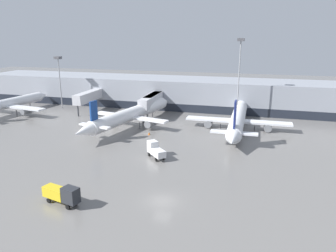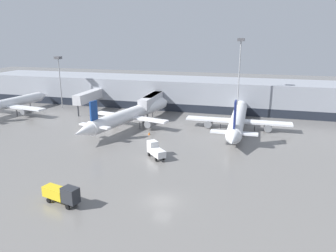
% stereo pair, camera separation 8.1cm
% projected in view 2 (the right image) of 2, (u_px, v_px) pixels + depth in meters
% --- Properties ---
extents(ground_plane, '(320.00, 320.00, 0.00)m').
position_uv_depth(ground_plane, '(162.00, 201.00, 46.15)').
color(ground_plane, slate).
extents(terminal_building, '(160.00, 30.96, 9.00)m').
position_uv_depth(terminal_building, '(217.00, 94.00, 102.33)').
color(terminal_building, gray).
rests_on(terminal_building, ground_plane).
extents(parked_jet_0, '(25.61, 40.44, 9.75)m').
position_uv_depth(parked_jet_0, '(238.00, 119.00, 80.52)').
color(parked_jet_0, silver).
rests_on(parked_jet_0, ground_plane).
extents(parked_jet_1, '(26.87, 32.20, 9.92)m').
position_uv_depth(parked_jet_1, '(6.00, 104.00, 95.17)').
color(parked_jet_1, silver).
rests_on(parked_jet_1, ground_plane).
extents(parked_jet_3, '(20.90, 39.31, 8.97)m').
position_uv_depth(parked_jet_3, '(130.00, 115.00, 82.84)').
color(parked_jet_3, white).
rests_on(parked_jet_3, ground_plane).
extents(service_truck_0, '(4.60, 4.67, 2.99)m').
position_uv_depth(service_truck_0, '(155.00, 150.00, 62.05)').
color(service_truck_0, silver).
rests_on(service_truck_0, ground_plane).
extents(service_truck_1, '(6.10, 2.98, 2.85)m').
position_uv_depth(service_truck_1, '(62.00, 194.00, 45.01)').
color(service_truck_1, gold).
rests_on(service_truck_1, ground_plane).
extents(traffic_cone_0, '(0.51, 0.51, 0.58)m').
position_uv_depth(traffic_cone_0, '(149.00, 133.00, 76.55)').
color(traffic_cone_0, orange).
rests_on(traffic_cone_0, ground_plane).
extents(traffic_cone_2, '(0.46, 0.46, 0.72)m').
position_uv_depth(traffic_cone_2, '(152.00, 147.00, 67.37)').
color(traffic_cone_2, orange).
rests_on(traffic_cone_2, ground_plane).
extents(traffic_cone_4, '(0.44, 0.44, 0.71)m').
position_uv_depth(traffic_cone_4, '(95.00, 128.00, 80.30)').
color(traffic_cone_4, orange).
rests_on(traffic_cone_4, ground_plane).
extents(apron_light_mast_0, '(1.80, 1.80, 16.12)m').
position_uv_depth(apron_light_mast_0, '(59.00, 67.00, 100.52)').
color(apron_light_mast_0, gray).
rests_on(apron_light_mast_0, ground_plane).
extents(apron_light_mast_1, '(1.80, 1.80, 21.71)m').
position_uv_depth(apron_light_mast_1, '(240.00, 58.00, 85.24)').
color(apron_light_mast_1, gray).
rests_on(apron_light_mast_1, ground_plane).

